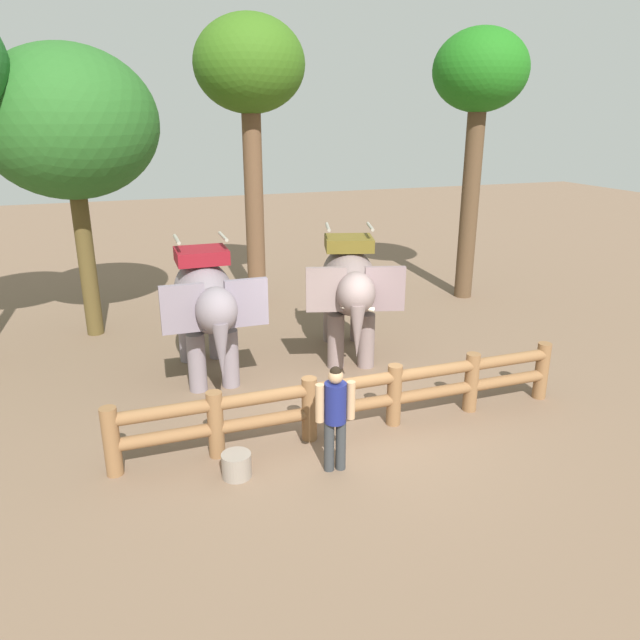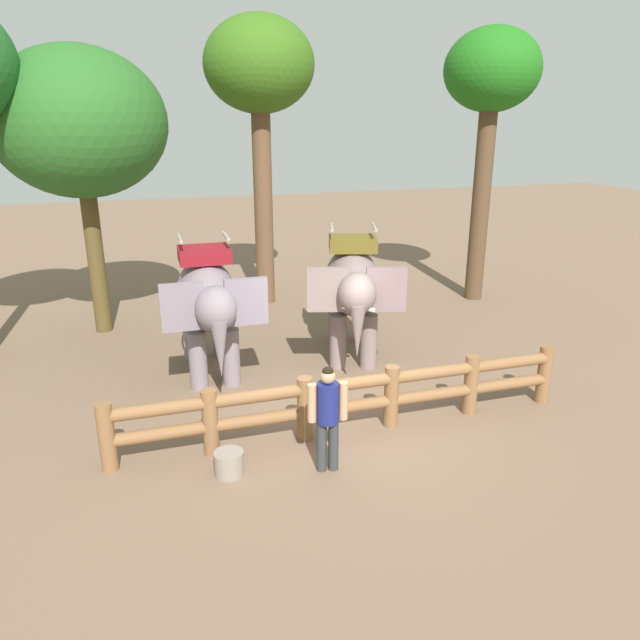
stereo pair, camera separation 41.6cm
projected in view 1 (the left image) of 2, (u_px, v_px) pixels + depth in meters
The scene contains 9 objects.
ground_plane at pixel (347, 425), 9.97m from camera, with size 60.00×60.00×0.00m, color brown.
log_fence at pixel (353, 397), 9.58m from camera, with size 7.59×0.27×1.05m.
elephant_near_left at pixel (206, 301), 11.32m from camera, with size 1.83×3.18×2.75m.
elephant_center at pixel (349, 286), 12.29m from camera, with size 2.19×3.31×2.77m.
tourist_woman_in_black at pixel (335, 411), 8.43m from camera, with size 0.57×0.35×1.62m.
tree_far_left at pixel (479, 83), 15.21m from camera, with size 2.41×2.41×6.97m.
tree_back_center at pixel (250, 74), 14.60m from camera, with size 2.71×2.71×7.19m.
tree_far_right at pixel (69, 125), 12.62m from camera, with size 3.72×3.72×6.30m.
feed_bucket at pixel (237, 465), 8.50m from camera, with size 0.42×0.42×0.36m.
Camera 1 is at (-3.38, -8.21, 4.88)m, focal length 33.70 mm.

